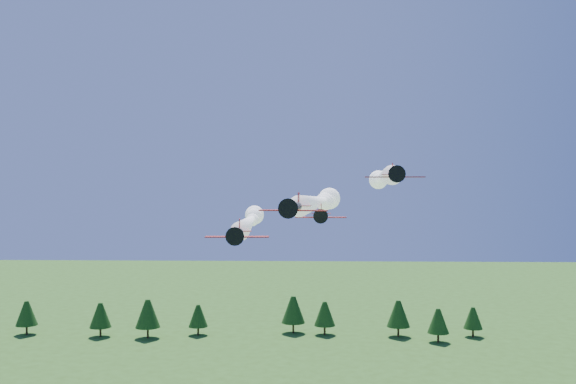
{
  "coord_description": "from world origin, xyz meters",
  "views": [
    {
      "loc": [
        0.04,
        -78.25,
        44.7
      ],
      "look_at": [
        -2.57,
        0.0,
        43.91
      ],
      "focal_mm": 40.0,
      "sensor_mm": 36.0,
      "label": 1
    }
  ],
  "objects_px": {
    "plane_left": "(250,221)",
    "plane_lead": "(319,202)",
    "plane_right": "(382,178)",
    "plane_slot": "(321,215)"
  },
  "relations": [
    {
      "from": "plane_left",
      "to": "plane_lead",
      "type": "bearing_deg",
      "value": -48.94
    },
    {
      "from": "plane_lead",
      "to": "plane_left",
      "type": "xyz_separation_m",
      "value": [
        -11.61,
        12.33,
        -3.64
      ]
    },
    {
      "from": "plane_left",
      "to": "plane_right",
      "type": "bearing_deg",
      "value": -1.78
    },
    {
      "from": "plane_lead",
      "to": "plane_slot",
      "type": "xyz_separation_m",
      "value": [
        0.07,
        -9.59,
        -1.56
      ]
    },
    {
      "from": "plane_left",
      "to": "plane_slot",
      "type": "xyz_separation_m",
      "value": [
        11.68,
        -21.92,
        2.08
      ]
    },
    {
      "from": "plane_slot",
      "to": "plane_left",
      "type": "bearing_deg",
      "value": 119.76
    },
    {
      "from": "plane_right",
      "to": "plane_lead",
      "type": "bearing_deg",
      "value": -127.13
    },
    {
      "from": "plane_lead",
      "to": "plane_left",
      "type": "relative_size",
      "value": 0.88
    },
    {
      "from": "plane_lead",
      "to": "plane_slot",
      "type": "relative_size",
      "value": 6.04
    },
    {
      "from": "plane_slot",
      "to": "plane_right",
      "type": "bearing_deg",
      "value": 66.03
    }
  ]
}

